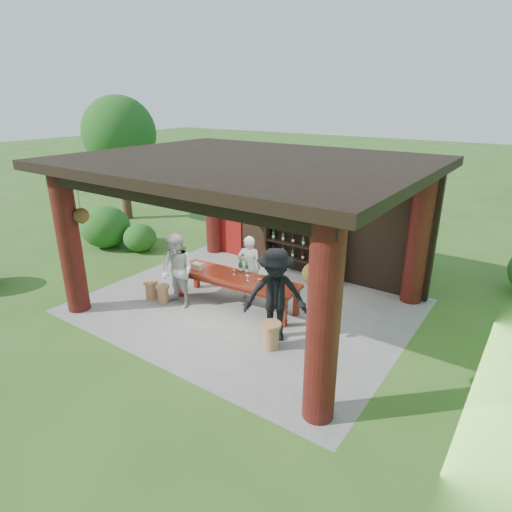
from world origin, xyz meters
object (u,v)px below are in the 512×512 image
Objects in this scene: stool_near_right at (271,335)px; guest_woman at (177,271)px; tasting_table at (236,281)px; wine_shelf at (304,239)px; host at (249,267)px; stool_far_left at (151,289)px; stool_near_left at (163,294)px; napkin_basket at (198,266)px; guest_man at (275,295)px.

stool_near_right is 2.90m from guest_woman.
wine_shelf is at bearing 81.49° from tasting_table.
stool_far_left is at bearing 13.07° from host.
stool_near_right is at bearing -2.92° from guest_woman.
wine_shelf is 4.06m from stool_near_left.
wine_shelf is 1.33× the size of guest_woman.
napkin_basket is (0.08, 0.62, -0.07)m from guest_woman.
tasting_table is at bearing 122.15° from guest_man.
wine_shelf reaches higher than stool_near_right.
stool_near_left is at bearing -161.29° from guest_woman.
wine_shelf reaches higher than napkin_basket.
guest_man is at bearing -25.53° from tasting_table.
tasting_table is 1.40m from guest_woman.
stool_near_left is at bearing -118.99° from wine_shelf.
stool_far_left is at bearing -140.31° from napkin_basket.
stool_far_left is at bearing 177.43° from stool_near_right.
stool_far_left is at bearing -168.15° from guest_woman.
guest_man reaches higher than stool_near_left.
wine_shelf is at bearing 56.24° from stool_far_left.
tasting_table is at bearing 9.53° from napkin_basket.
stool_near_left is 1.70× the size of napkin_basket.
stool_near_right is at bearing -18.40° from napkin_basket.
tasting_table is at bearing 30.68° from stool_near_left.
tasting_table is at bearing 25.41° from stool_far_left.
guest_man is at bearing -12.49° from napkin_basket.
stool_near_right is (3.24, -0.17, 0.06)m from stool_near_left.
host is at bearing -100.99° from wine_shelf.
guest_man reaches higher than host.
napkin_basket is (-1.04, -0.73, 0.02)m from host.
host reaches higher than tasting_table.
wine_shelf is at bearing -125.19° from host.
tasting_table is at bearing 38.41° from guest_woman.
guest_woman is 6.83× the size of napkin_basket.
stool_near_right is at bearing 111.98° from host.
host is at bearing 108.29° from guest_man.
guest_woman is (-1.50, -3.36, -0.16)m from wine_shelf.
wine_shelf is at bearing 68.88° from guest_woman.
tasting_table is 2.00× the size of host.
wine_shelf is 2.06m from host.
stool_far_left is 1.05m from guest_woman.
host is (-1.71, 1.64, 0.51)m from stool_near_right.
host is at bearing 53.44° from guest_woman.
guest_woman is at bearing 174.08° from stool_near_right.
napkin_basket is (0.90, 0.75, 0.57)m from stool_far_left.
host is (-0.01, 0.55, 0.17)m from tasting_table.
guest_man is (1.59, -1.31, 0.19)m from host.
guest_woman is (-2.82, 0.29, 0.60)m from stool_near_right.
stool_far_left reaches higher than stool_near_left.
stool_far_left is 1.82× the size of napkin_basket.
tasting_table is 2.05m from stool_near_right.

